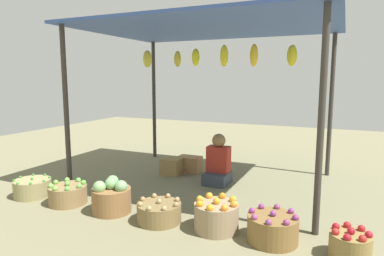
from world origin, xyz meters
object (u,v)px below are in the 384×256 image
basket_purple_onions (273,228)px  wooden_crate_stacked_rear (172,166)px  basket_potatoes (159,212)px  vendor_person (218,164)px  basket_red_apples (350,245)px  wooden_crate_near_vendor (190,164)px  basket_green_chilies (33,188)px  basket_green_apples (68,194)px  basket_oranges (216,216)px  basket_cabbages (111,198)px

basket_purple_onions → wooden_crate_stacked_rear: basket_purple_onions is taller
basket_purple_onions → wooden_crate_stacked_rear: (-2.04, 1.73, 0.00)m
basket_potatoes → vendor_person: bearing=85.8°
basket_red_apples → wooden_crate_near_vendor: basket_red_apples is taller
basket_green_chilies → basket_red_apples: basket_red_apples is taller
vendor_person → basket_green_apples: (-1.49, -1.63, -0.17)m
basket_green_apples → wooden_crate_stacked_rear: bearing=71.4°
vendor_person → basket_red_apples: (1.86, -1.63, -0.17)m
basket_green_chilies → basket_purple_onions: size_ratio=0.97×
vendor_person → wooden_crate_near_vendor: (-0.68, 0.42, -0.16)m
basket_oranges → basket_red_apples: (1.30, -0.06, -0.03)m
vendor_person → basket_red_apples: size_ratio=2.14×
basket_green_apples → basket_potatoes: basket_green_apples is taller
vendor_person → basket_green_apples: 2.21m
basket_green_chilies → basket_cabbages: basket_cabbages is taller
basket_green_chilies → wooden_crate_stacked_rear: size_ratio=1.52×
basket_green_apples → basket_oranges: size_ratio=1.01×
basket_purple_onions → vendor_person: bearing=126.0°
basket_green_chilies → basket_potatoes: basket_potatoes is taller
basket_green_apples → basket_red_apples: (3.35, -0.00, 0.00)m
basket_green_apples → wooden_crate_near_vendor: basket_green_apples is taller
basket_green_apples → basket_purple_onions: bearing=1.0°
basket_cabbages → basket_red_apples: 2.65m
basket_green_apples → basket_green_chilies: bearing=179.0°
vendor_person → basket_green_apples: size_ratio=1.61×
basket_cabbages → basket_green_apples: bearing=-179.8°
basket_green_apples → basket_potatoes: (1.37, -0.00, -0.01)m
vendor_person → basket_oranges: size_ratio=1.63×
wooden_crate_near_vendor → wooden_crate_stacked_rear: bearing=-127.7°
vendor_person → basket_red_apples: 2.48m
basket_potatoes → basket_oranges: 0.68m
basket_green_apples → wooden_crate_stacked_rear: 1.88m
basket_cabbages → basket_oranges: bearing=2.1°
vendor_person → basket_purple_onions: size_ratio=1.54×
basket_potatoes → basket_purple_onions: bearing=2.2°
basket_oranges → basket_green_apples: bearing=-178.5°
basket_oranges → wooden_crate_near_vendor: 2.35m
basket_potatoes → basket_oranges: bearing=4.8°
basket_cabbages → basket_potatoes: 0.67m
basket_oranges → wooden_crate_stacked_rear: 2.25m
basket_oranges → basket_cabbages: bearing=-177.9°
vendor_person → basket_purple_onions: bearing=-54.0°
basket_potatoes → basket_oranges: basket_oranges is taller
basket_green_apples → basket_red_apples: 3.35m
vendor_person → basket_green_chilies: bearing=-142.9°
vendor_person → basket_purple_onions: 1.97m
basket_oranges → wooden_crate_near_vendor: (-1.23, 2.00, -0.02)m
vendor_person → basket_oranges: 1.68m
basket_green_apples → wooden_crate_near_vendor: bearing=68.5°
basket_green_chilies → basket_green_apples: 0.65m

